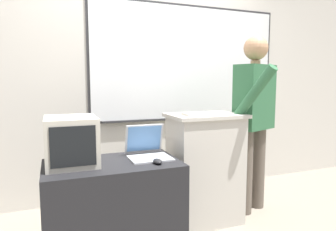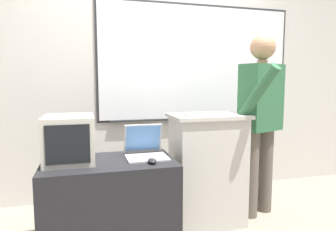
{
  "view_description": "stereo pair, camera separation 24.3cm",
  "coord_description": "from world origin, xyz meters",
  "px_view_note": "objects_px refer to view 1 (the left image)",
  "views": [
    {
      "loc": [
        -0.94,
        -1.82,
        1.25
      ],
      "look_at": [
        -0.07,
        0.43,
        0.98
      ],
      "focal_mm": 32.0,
      "sensor_mm": 36.0,
      "label": 1
    },
    {
      "loc": [
        -0.71,
        -1.9,
        1.25
      ],
      "look_at": [
        -0.07,
        0.43,
        0.98
      ],
      "focal_mm": 32.0,
      "sensor_mm": 36.0,
      "label": 2
    }
  ],
  "objects_px": {
    "computer_mouse_by_laptop": "(158,161)",
    "crt_monitor": "(71,141)",
    "person_presenter": "(254,112)",
    "lectern_podium": "(205,168)",
    "side_desk": "(114,209)",
    "wireless_keyboard": "(206,114)",
    "laptop": "(147,147)"
  },
  "relations": [
    {
      "from": "wireless_keyboard",
      "to": "crt_monitor",
      "type": "distance_m",
      "value": 1.13
    },
    {
      "from": "lectern_podium",
      "to": "side_desk",
      "type": "bearing_deg",
      "value": -165.06
    },
    {
      "from": "computer_mouse_by_laptop",
      "to": "crt_monitor",
      "type": "bearing_deg",
      "value": 159.64
    },
    {
      "from": "lectern_podium",
      "to": "wireless_keyboard",
      "type": "distance_m",
      "value": 0.5
    },
    {
      "from": "wireless_keyboard",
      "to": "side_desk",
      "type": "bearing_deg",
      "value": -168.25
    },
    {
      "from": "crt_monitor",
      "to": "person_presenter",
      "type": "bearing_deg",
      "value": 7.06
    },
    {
      "from": "side_desk",
      "to": "laptop",
      "type": "relative_size",
      "value": 3.0
    },
    {
      "from": "laptop",
      "to": "crt_monitor",
      "type": "relative_size",
      "value": 0.76
    },
    {
      "from": "computer_mouse_by_laptop",
      "to": "crt_monitor",
      "type": "xyz_separation_m",
      "value": [
        -0.56,
        0.21,
        0.15
      ]
    },
    {
      "from": "wireless_keyboard",
      "to": "lectern_podium",
      "type": "bearing_deg",
      "value": 67.44
    },
    {
      "from": "laptop",
      "to": "crt_monitor",
      "type": "xyz_separation_m",
      "value": [
        -0.55,
        -0.02,
        0.09
      ]
    },
    {
      "from": "side_desk",
      "to": "person_presenter",
      "type": "height_order",
      "value": "person_presenter"
    },
    {
      "from": "person_presenter",
      "to": "laptop",
      "type": "distance_m",
      "value": 1.16
    },
    {
      "from": "computer_mouse_by_laptop",
      "to": "laptop",
      "type": "bearing_deg",
      "value": 91.76
    },
    {
      "from": "side_desk",
      "to": "person_presenter",
      "type": "relative_size",
      "value": 0.56
    },
    {
      "from": "wireless_keyboard",
      "to": "computer_mouse_by_laptop",
      "type": "relative_size",
      "value": 4.08
    },
    {
      "from": "lectern_podium",
      "to": "laptop",
      "type": "xyz_separation_m",
      "value": [
        -0.59,
        -0.15,
        0.27
      ]
    },
    {
      "from": "wireless_keyboard",
      "to": "crt_monitor",
      "type": "bearing_deg",
      "value": -173.9
    },
    {
      "from": "side_desk",
      "to": "wireless_keyboard",
      "type": "relative_size",
      "value": 2.3
    },
    {
      "from": "person_presenter",
      "to": "computer_mouse_by_laptop",
      "type": "height_order",
      "value": "person_presenter"
    },
    {
      "from": "side_desk",
      "to": "wireless_keyboard",
      "type": "distance_m",
      "value": 1.07
    },
    {
      "from": "wireless_keyboard",
      "to": "person_presenter",
      "type": "bearing_deg",
      "value": 8.93
    },
    {
      "from": "lectern_podium",
      "to": "side_desk",
      "type": "relative_size",
      "value": 1.03
    },
    {
      "from": "side_desk",
      "to": "person_presenter",
      "type": "distance_m",
      "value": 1.56
    },
    {
      "from": "lectern_podium",
      "to": "laptop",
      "type": "bearing_deg",
      "value": -165.35
    },
    {
      "from": "lectern_podium",
      "to": "side_desk",
      "type": "distance_m",
      "value": 0.91
    },
    {
      "from": "person_presenter",
      "to": "wireless_keyboard",
      "type": "distance_m",
      "value": 0.57
    },
    {
      "from": "laptop",
      "to": "wireless_keyboard",
      "type": "xyz_separation_m",
      "value": [
        0.56,
        0.1,
        0.23
      ]
    },
    {
      "from": "crt_monitor",
      "to": "wireless_keyboard",
      "type": "bearing_deg",
      "value": 6.1
    },
    {
      "from": "crt_monitor",
      "to": "laptop",
      "type": "bearing_deg",
      "value": 2.22
    },
    {
      "from": "person_presenter",
      "to": "side_desk",
      "type": "bearing_deg",
      "value": 170.15
    },
    {
      "from": "computer_mouse_by_laptop",
      "to": "crt_monitor",
      "type": "distance_m",
      "value": 0.61
    }
  ]
}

